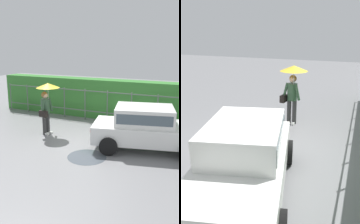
# 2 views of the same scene
# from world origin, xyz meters

# --- Properties ---
(ground_plane) EXTENTS (40.00, 40.00, 0.00)m
(ground_plane) POSITION_xyz_m (0.00, 0.00, 0.00)
(ground_plane) COLOR slate
(car) EXTENTS (3.98, 2.54, 1.48)m
(car) POSITION_xyz_m (1.81, 0.28, 0.80)
(car) COLOR white
(car) RESTS_ON ground
(pedestrian) EXTENTS (0.92, 0.92, 2.06)m
(pedestrian) POSITION_xyz_m (-2.13, 0.15, 1.48)
(pedestrian) COLOR #333333
(pedestrian) RESTS_ON ground
(puddle_near) EXTENTS (1.26, 1.26, 0.00)m
(puddle_near) POSITION_xyz_m (0.30, -1.26, 0.00)
(puddle_near) COLOR #4C545B
(puddle_near) RESTS_ON ground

